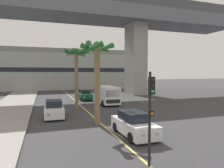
{
  "coord_description": "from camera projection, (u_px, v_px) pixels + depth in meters",
  "views": [
    {
      "loc": [
        -4.41,
        1.1,
        4.16
      ],
      "look_at": [
        0.0,
        14.0,
        3.38
      ],
      "focal_mm": 32.36,
      "sensor_mm": 36.0,
      "label": 1
    }
  ],
  "objects": [
    {
      "name": "lane_stripe_center",
      "position": [
        84.0,
        109.0,
        23.29
      ],
      "size": [
        0.14,
        56.0,
        0.01
      ],
      "primitive_type": "cube",
      "color": "#DBCC4C",
      "rests_on": "ground"
    },
    {
      "name": "bridge_overpass",
      "position": [
        77.0,
        16.0,
        34.64
      ],
      "size": [
        66.04,
        8.0,
        17.55
      ],
      "color": "slate",
      "rests_on": "ground"
    },
    {
      "name": "pier_building_backdrop",
      "position": [
        61.0,
        70.0,
        51.04
      ],
      "size": [
        36.24,
        8.04,
        9.92
      ],
      "color": "#ADB2A8",
      "rests_on": "ground"
    },
    {
      "name": "car_queue_front",
      "position": [
        54.0,
        109.0,
        18.83
      ],
      "size": [
        1.92,
        4.14,
        1.56
      ],
      "color": "white",
      "rests_on": "ground"
    },
    {
      "name": "car_queue_second",
      "position": [
        85.0,
        95.0,
        31.06
      ],
      "size": [
        1.86,
        4.11,
        1.56
      ],
      "color": "#0C4728",
      "rests_on": "ground"
    },
    {
      "name": "car_queue_third",
      "position": [
        134.0,
        124.0,
        13.35
      ],
      "size": [
        1.91,
        4.14,
        1.56
      ],
      "color": "white",
      "rests_on": "ground"
    },
    {
      "name": "delivery_van",
      "position": [
        107.0,
        95.0,
        26.37
      ],
      "size": [
        2.27,
        5.3,
        2.36
      ],
      "color": "white",
      "rests_on": "ground"
    },
    {
      "name": "traffic_light_median_near",
      "position": [
        151.0,
        106.0,
        8.74
      ],
      "size": [
        0.24,
        0.37,
        4.2
      ],
      "color": "black",
      "rests_on": "ground"
    },
    {
      "name": "palm_tree_near_median",
      "position": [
        97.0,
        62.0,
        16.08
      ],
      "size": [
        2.81,
        2.88,
        6.64
      ],
      "color": "brown",
      "rests_on": "ground"
    },
    {
      "name": "palm_tree_mid_median",
      "position": [
        76.0,
        61.0,
        22.99
      ],
      "size": [
        2.9,
        2.93,
        6.93
      ],
      "color": "brown",
      "rests_on": "ground"
    }
  ]
}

